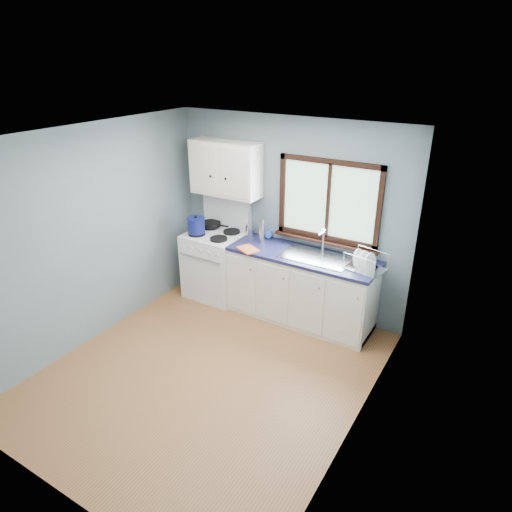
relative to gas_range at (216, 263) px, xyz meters
The scene contains 19 objects.
floor 1.82m from the gas_range, 57.18° to the right, with size 3.20×3.60×0.02m, color #9D6436.
ceiling 2.67m from the gas_range, 57.18° to the right, with size 3.20×3.60×0.02m, color white.
wall_back 1.26m from the gas_range, 19.54° to the left, with size 3.20×0.02×2.50m, color slate.
wall_front 3.50m from the gas_range, 73.86° to the right, with size 3.20×0.02×2.50m, color slate.
wall_left 1.78m from the gas_range, 114.14° to the right, with size 0.02×3.60×2.50m, color slate.
wall_right 3.05m from the gas_range, 29.91° to the right, with size 0.02×3.60×2.50m, color slate.
gas_range is the anchor object (origin of this frame).
base_cabinets 1.31m from the gas_range, ahead, with size 1.85×0.60×0.88m.
countertop 1.37m from the gas_range, ahead, with size 1.89×0.64×0.04m, color #141536.
sink 1.53m from the gas_range, ahead, with size 0.84×0.46×0.44m.
window 1.81m from the gas_range, 11.37° to the left, with size 1.36×0.10×1.03m.
upper_cabinets 1.32m from the gas_range, 56.70° to the left, with size 0.95×0.35×0.70m.
skillet 0.54m from the gas_range, 138.30° to the left, with size 0.42×0.30×0.05m.
stockpot 0.62m from the gas_range, 140.28° to the right, with size 0.27×0.27×0.24m.
utensil_crock 0.70m from the gas_range, 27.12° to the left, with size 0.16×0.16×0.38m.
thermos 0.90m from the gas_range, ahead, with size 0.07×0.07×0.32m, color silver.
soap_bottle 0.92m from the gas_range, 17.23° to the left, with size 0.10×0.10×0.26m, color blue.
dish_towel 0.83m from the gas_range, 18.29° to the right, with size 0.27×0.19×0.02m, color orange.
dish_rack 2.15m from the gas_range, ahead, with size 0.47×0.40×0.22m.
Camera 1 is at (2.50, -3.16, 3.19)m, focal length 32.00 mm.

